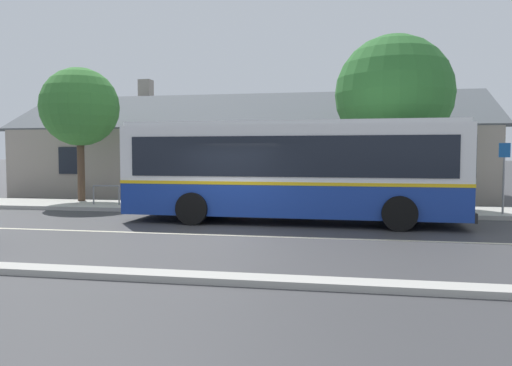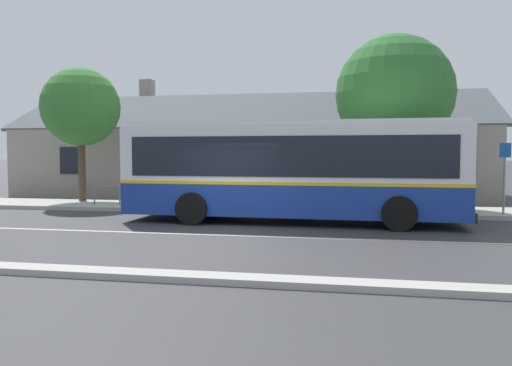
% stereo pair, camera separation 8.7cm
% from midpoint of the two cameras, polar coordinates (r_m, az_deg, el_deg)
% --- Properties ---
extents(ground_plane, '(300.00, 300.00, 0.00)m').
position_cam_midpoint_polar(ground_plane, '(13.53, -4.92, -5.93)').
color(ground_plane, '#38383A').
extents(sidewalk_far, '(60.00, 3.00, 0.15)m').
position_cam_midpoint_polar(sidewalk_far, '(19.32, -0.18, -2.89)').
color(sidewalk_far, '#ADAAA3').
rests_on(sidewalk_far, ground).
extents(curb_near, '(60.00, 0.50, 0.12)m').
position_cam_midpoint_polar(curb_near, '(9.12, -13.00, -10.21)').
color(curb_near, '#ADAAA3').
rests_on(curb_near, ground).
extents(lane_divider_stripe, '(60.00, 0.16, 0.01)m').
position_cam_midpoint_polar(lane_divider_stripe, '(13.53, -4.92, -5.92)').
color(lane_divider_stripe, beige).
rests_on(lane_divider_stripe, ground).
extents(community_building, '(23.72, 8.93, 6.43)m').
position_cam_midpoint_polar(community_building, '(27.04, -0.69, 2.61)').
color(community_building, gray).
rests_on(community_building, ground).
extents(transit_bus, '(10.63, 2.91, 3.18)m').
position_cam_midpoint_polar(transit_bus, '(15.88, 3.93, 1.64)').
color(transit_bus, navy).
rests_on(transit_bus, ground).
extents(bench_by_building, '(1.61, 0.51, 0.94)m').
position_cam_midpoint_polar(bench_by_building, '(19.77, -9.83, -1.37)').
color(bench_by_building, brown).
rests_on(bench_by_building, sidewalk_far).
extents(bench_down_street, '(1.64, 0.51, 0.94)m').
position_cam_midpoint_polar(bench_down_street, '(18.77, 4.32, -1.58)').
color(bench_down_street, brown).
rests_on(bench_down_street, sidewalk_far).
extents(street_tree_primary, '(4.44, 4.44, 6.67)m').
position_cam_midpoint_polar(street_tree_primary, '(19.96, 15.48, 9.31)').
color(street_tree_primary, '#4C3828').
rests_on(street_tree_primary, ground).
extents(street_tree_secondary, '(3.34, 3.34, 5.85)m').
position_cam_midpoint_polar(street_tree_secondary, '(22.88, -19.60, 8.15)').
color(street_tree_secondary, '#4C3828').
rests_on(street_tree_secondary, ground).
extents(bus_stop_sign, '(0.36, 0.07, 2.40)m').
position_cam_midpoint_polar(bus_stop_sign, '(18.58, 26.36, 1.35)').
color(bus_stop_sign, gray).
rests_on(bus_stop_sign, sidewalk_far).
extents(bike_rack, '(1.16, 0.06, 0.78)m').
position_cam_midpoint_polar(bike_rack, '(20.81, -16.86, -0.90)').
color(bike_rack, slate).
rests_on(bike_rack, sidewalk_far).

